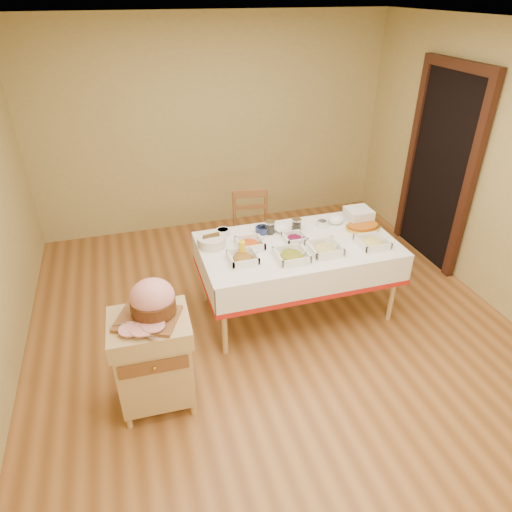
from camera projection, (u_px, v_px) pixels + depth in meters
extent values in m
plane|color=#99602F|center=(276.00, 333.00, 4.31)|extent=(5.00, 5.00, 0.00)
plane|color=white|center=(285.00, 25.00, 2.98)|extent=(5.00, 5.00, 0.00)
plane|color=tan|center=(213.00, 127.00, 5.70)|extent=(4.50, 0.00, 4.50)
plane|color=tan|center=(510.00, 177.00, 4.20)|extent=(0.00, 5.00, 5.00)
cube|color=black|center=(440.00, 171.00, 5.06)|extent=(0.06, 0.90, 2.10)
cube|color=#3A1C12|center=(469.00, 188.00, 4.64)|extent=(0.08, 0.10, 2.10)
cube|color=#3A1C12|center=(413.00, 157.00, 5.47)|extent=(0.08, 0.10, 2.10)
cube|color=#3A1C12|center=(461.00, 65.00, 4.49)|extent=(0.08, 1.10, 0.10)
cube|color=tan|center=(298.00, 246.00, 4.25)|extent=(1.80, 1.00, 0.04)
cylinder|color=tan|center=(224.00, 321.00, 3.90)|extent=(0.05, 0.05, 0.71)
cylinder|color=tan|center=(205.00, 270.00, 4.59)|extent=(0.05, 0.05, 0.71)
cylinder|color=tan|center=(393.00, 289.00, 4.31)|extent=(0.05, 0.05, 0.71)
cylinder|color=tan|center=(352.00, 247.00, 5.00)|extent=(0.05, 0.05, 0.71)
cube|color=white|center=(298.00, 244.00, 4.24)|extent=(1.82, 1.02, 0.01)
cube|color=tan|center=(155.00, 365.00, 3.41)|extent=(0.55, 0.45, 0.57)
cube|color=tan|center=(149.00, 328.00, 3.23)|extent=(0.59, 0.49, 0.14)
cube|color=brown|center=(155.00, 367.00, 3.13)|extent=(0.48, 0.03, 0.11)
sphere|color=gold|center=(155.00, 368.00, 3.12)|extent=(0.03, 0.03, 0.03)
cylinder|color=tan|center=(130.00, 423.00, 3.36)|extent=(0.05, 0.05, 0.10)
cylinder|color=tan|center=(127.00, 385.00, 3.68)|extent=(0.05, 0.05, 0.10)
cylinder|color=tan|center=(194.00, 408.00, 3.48)|extent=(0.05, 0.05, 0.10)
cylinder|color=tan|center=(186.00, 373.00, 3.80)|extent=(0.05, 0.05, 0.10)
cube|color=brown|center=(252.00, 235.00, 5.02)|extent=(0.47, 0.45, 0.03)
cylinder|color=brown|center=(239.00, 263.00, 4.97)|extent=(0.04, 0.04, 0.44)
cylinder|color=brown|center=(235.00, 247.00, 5.27)|extent=(0.04, 0.04, 0.44)
cylinder|color=brown|center=(271.00, 260.00, 5.01)|extent=(0.04, 0.04, 0.44)
cylinder|color=brown|center=(265.00, 245.00, 5.31)|extent=(0.04, 0.04, 0.44)
cylinder|color=brown|center=(234.00, 211.00, 5.03)|extent=(0.04, 0.04, 0.47)
cylinder|color=brown|center=(266.00, 209.00, 5.08)|extent=(0.04, 0.04, 0.47)
cube|color=brown|center=(250.00, 194.00, 4.95)|extent=(0.37, 0.08, 0.09)
cube|color=brown|center=(148.00, 319.00, 3.18)|extent=(0.42, 0.33, 0.03)
ellipsoid|color=pink|center=(152.00, 297.00, 3.15)|extent=(0.31, 0.28, 0.27)
cylinder|color=#4F2912|center=(153.00, 305.00, 3.19)|extent=(0.32, 0.32, 0.10)
cube|color=silver|center=(142.00, 333.00, 3.02)|extent=(0.26, 0.12, 0.00)
cylinder|color=silver|center=(136.00, 323.00, 3.11)|extent=(0.30, 0.09, 0.01)
cube|color=white|center=(243.00, 260.00, 3.96)|extent=(0.24, 0.24, 0.01)
ellipsoid|color=red|center=(243.00, 258.00, 3.95)|extent=(0.18, 0.18, 0.06)
cylinder|color=silver|center=(250.00, 258.00, 3.94)|extent=(0.14, 0.01, 0.11)
cube|color=white|center=(291.00, 258.00, 3.99)|extent=(0.27, 0.27, 0.02)
ellipsoid|color=#B88017|center=(292.00, 256.00, 3.98)|extent=(0.21, 0.21, 0.07)
cylinder|color=silver|center=(299.00, 256.00, 3.97)|extent=(0.15, 0.01, 0.11)
cube|color=white|center=(324.00, 251.00, 4.10)|extent=(0.28, 0.28, 0.02)
ellipsoid|color=#D0C16F|center=(324.00, 249.00, 4.08)|extent=(0.21, 0.21, 0.07)
cylinder|color=silver|center=(332.00, 249.00, 4.07)|extent=(0.15, 0.01, 0.11)
cube|color=white|center=(372.00, 245.00, 4.20)|extent=(0.26, 0.26, 0.01)
ellipsoid|color=#D7CC66|center=(372.00, 242.00, 4.19)|extent=(0.20, 0.20, 0.07)
cylinder|color=silver|center=(379.00, 243.00, 4.18)|extent=(0.14, 0.01, 0.10)
cube|color=white|center=(250.00, 246.00, 4.17)|extent=(0.23, 0.23, 0.02)
ellipsoid|color=#D14C0F|center=(250.00, 244.00, 4.16)|extent=(0.18, 0.18, 0.06)
cylinder|color=silver|center=(256.00, 244.00, 4.15)|extent=(0.15, 0.01, 0.11)
cube|color=white|center=(295.00, 240.00, 4.27)|extent=(0.20, 0.20, 0.01)
ellipsoid|color=#5B0B2F|center=(295.00, 238.00, 4.26)|extent=(0.15, 0.15, 0.05)
cylinder|color=silver|center=(300.00, 238.00, 4.25)|extent=(0.13, 0.01, 0.10)
cylinder|color=white|center=(223.00, 232.00, 4.36)|extent=(0.13, 0.13, 0.06)
cylinder|color=black|center=(223.00, 230.00, 4.35)|extent=(0.11, 0.11, 0.02)
cylinder|color=navy|center=(262.00, 230.00, 4.41)|extent=(0.14, 0.14, 0.06)
cylinder|color=#5B0B2F|center=(263.00, 228.00, 4.40)|extent=(0.11, 0.11, 0.02)
cylinder|color=white|center=(322.00, 224.00, 4.52)|extent=(0.12, 0.12, 0.06)
cylinder|color=#D14C0F|center=(322.00, 222.00, 4.52)|extent=(0.09, 0.09, 0.02)
imported|color=white|center=(281.00, 229.00, 4.44)|extent=(0.17, 0.17, 0.04)
imported|color=white|center=(335.00, 220.00, 4.59)|extent=(0.21, 0.21, 0.05)
cylinder|color=silver|center=(270.00, 228.00, 4.38)|extent=(0.09, 0.09, 0.11)
cylinder|color=silver|center=(270.00, 222.00, 4.35)|extent=(0.10, 0.10, 0.01)
cylinder|color=black|center=(270.00, 229.00, 4.39)|extent=(0.08, 0.08, 0.08)
cylinder|color=silver|center=(297.00, 225.00, 4.44)|extent=(0.09, 0.09, 0.11)
cylinder|color=silver|center=(297.00, 220.00, 4.41)|extent=(0.09, 0.09, 0.01)
cylinder|color=black|center=(296.00, 226.00, 4.45)|extent=(0.07, 0.07, 0.08)
cylinder|color=yellow|center=(242.00, 249.00, 4.00)|extent=(0.06, 0.06, 0.15)
cone|color=yellow|center=(242.00, 240.00, 3.95)|extent=(0.04, 0.04, 0.04)
cylinder|color=silver|center=(212.00, 242.00, 4.17)|extent=(0.26, 0.26, 0.09)
cube|color=white|center=(358.00, 220.00, 4.64)|extent=(0.24, 0.24, 0.01)
cube|color=white|center=(358.00, 219.00, 4.63)|extent=(0.24, 0.24, 0.01)
cube|color=white|center=(358.00, 218.00, 4.62)|extent=(0.24, 0.24, 0.01)
cube|color=white|center=(358.00, 216.00, 4.61)|extent=(0.24, 0.24, 0.01)
cube|color=white|center=(358.00, 215.00, 4.61)|extent=(0.24, 0.24, 0.01)
cube|color=white|center=(359.00, 214.00, 4.60)|extent=(0.24, 0.24, 0.01)
cube|color=white|center=(359.00, 212.00, 4.59)|extent=(0.24, 0.24, 0.01)
cube|color=white|center=(359.00, 211.00, 4.58)|extent=(0.24, 0.24, 0.01)
cube|color=white|center=(359.00, 210.00, 4.58)|extent=(0.24, 0.24, 0.01)
ellipsoid|color=gold|center=(363.00, 227.00, 4.48)|extent=(0.35, 0.25, 0.03)
ellipsoid|color=#BC5F14|center=(363.00, 226.00, 4.48)|extent=(0.30, 0.21, 0.04)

